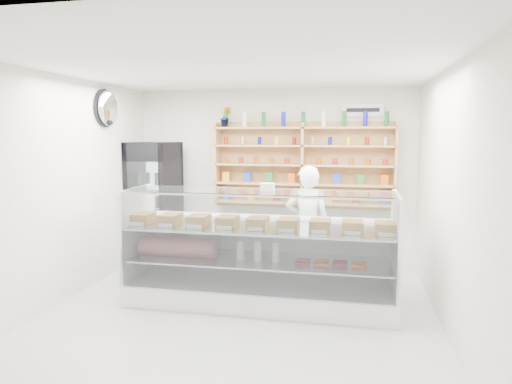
# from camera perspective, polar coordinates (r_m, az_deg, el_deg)

# --- Properties ---
(room) EXTENTS (5.00, 5.00, 5.00)m
(room) POSITION_cam_1_polar(r_m,az_deg,el_deg) (5.02, -2.54, -0.57)
(room) COLOR #BABABF
(room) RESTS_ON ground
(display_counter) EXTENTS (3.25, 0.97, 1.41)m
(display_counter) POSITION_cam_1_polar(r_m,az_deg,el_deg) (5.70, 0.42, -10.14)
(display_counter) COLOR white
(display_counter) RESTS_ON floor
(shop_worker) EXTENTS (0.61, 0.41, 1.66)m
(shop_worker) POSITION_cam_1_polar(r_m,az_deg,el_deg) (6.37, 6.45, -4.12)
(shop_worker) COLOR white
(shop_worker) RESTS_ON floor
(drinks_cooler) EXTENTS (0.77, 0.75, 1.96)m
(drinks_cooler) POSITION_cam_1_polar(r_m,az_deg,el_deg) (7.54, -12.57, -1.32)
(drinks_cooler) COLOR black
(drinks_cooler) RESTS_ON floor
(wall_shelving) EXTENTS (2.84, 0.28, 1.33)m
(wall_shelving) POSITION_cam_1_polar(r_m,az_deg,el_deg) (7.22, 5.87, 3.33)
(wall_shelving) COLOR #B08153
(wall_shelving) RESTS_ON back_wall
(potted_plant) EXTENTS (0.21, 0.18, 0.32)m
(potted_plant) POSITION_cam_1_polar(r_m,az_deg,el_deg) (7.44, -3.81, 9.34)
(potted_plant) COLOR #1E6626
(potted_plant) RESTS_ON wall_shelving
(security_mirror) EXTENTS (0.15, 0.50, 0.50)m
(security_mirror) POSITION_cam_1_polar(r_m,az_deg,el_deg) (6.92, -18.00, 9.94)
(security_mirror) COLOR silver
(security_mirror) RESTS_ON left_wall
(wall_sign) EXTENTS (0.62, 0.03, 0.20)m
(wall_sign) POSITION_cam_1_polar(r_m,az_deg,el_deg) (7.31, 13.21, 9.94)
(wall_sign) COLOR white
(wall_sign) RESTS_ON back_wall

